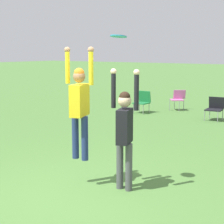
# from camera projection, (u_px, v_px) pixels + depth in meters

# --- Properties ---
(ground_plane) EXTENTS (120.00, 120.00, 0.00)m
(ground_plane) POSITION_uv_depth(u_px,v_px,m) (76.00, 194.00, 6.28)
(ground_plane) COLOR #4C7A38
(person_jumping) EXTENTS (0.63, 0.52, 1.97)m
(person_jumping) POSITION_uv_depth(u_px,v_px,m) (80.00, 101.00, 6.47)
(person_jumping) COLOR navy
(person_jumping) RESTS_ON ground_plane
(person_defending) EXTENTS (0.56, 0.45, 2.08)m
(person_defending) POSITION_uv_depth(u_px,v_px,m) (125.00, 127.00, 6.31)
(person_defending) COLOR #4C4C51
(person_defending) RESTS_ON ground_plane
(frisbee) EXTENTS (0.28, 0.28, 0.05)m
(frisbee) POSITION_uv_depth(u_px,v_px,m) (118.00, 36.00, 6.15)
(frisbee) COLOR #2D9EDB
(camping_chair_0) EXTENTS (0.61, 0.64, 0.79)m
(camping_chair_0) POSITION_uv_depth(u_px,v_px,m) (215.00, 107.00, 12.86)
(camping_chair_0) COLOR gray
(camping_chair_0) RESTS_ON ground_plane
(camping_chair_3) EXTENTS (0.69, 0.76, 0.80)m
(camping_chair_3) POSITION_uv_depth(u_px,v_px,m) (178.00, 98.00, 15.05)
(camping_chair_3) COLOR gray
(camping_chair_3) RESTS_ON ground_plane
(camping_chair_4) EXTENTS (0.52, 0.56, 0.84)m
(camping_chair_4) POSITION_uv_depth(u_px,v_px,m) (143.00, 100.00, 14.39)
(camping_chair_4) COLOR gray
(camping_chair_4) RESTS_ON ground_plane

